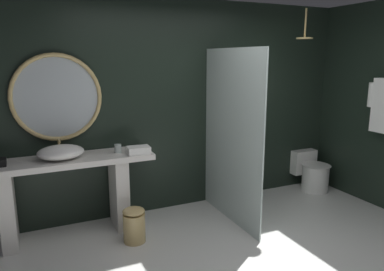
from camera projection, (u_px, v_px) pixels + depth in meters
back_wall_panel at (180, 106)px, 4.57m from camera, size 4.80×0.10×2.60m
vanity_counter at (66, 186)px, 3.86m from camera, size 1.86×0.49×0.87m
vessel_sink at (61, 152)px, 3.75m from camera, size 0.47×0.38×0.18m
tumbler_cup at (118, 149)px, 4.01m from camera, size 0.07×0.07×0.10m
round_wall_mirror at (57, 98)px, 3.86m from camera, size 0.94×0.05×0.94m
shower_glass_panel at (231, 137)px, 4.17m from camera, size 0.02×1.27×2.01m
rain_shower_head at (305, 35)px, 4.54m from camera, size 0.21×0.21×0.37m
toilet at (312, 173)px, 5.31m from camera, size 0.40×0.56×0.54m
waste_bin at (134, 225)px, 3.80m from camera, size 0.23×0.23×0.38m
folded_hand_towel at (139, 150)px, 3.97m from camera, size 0.25×0.18×0.08m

